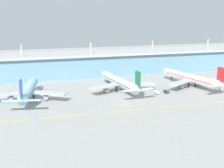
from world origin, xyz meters
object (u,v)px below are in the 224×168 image
airliner_near (28,90)px  airliner_middle (120,82)px  airliner_far (191,78)px  pushback_tug (166,91)px  baggage_cart (157,92)px

airliner_near → airliner_middle: same height
airliner_far → pushback_tug: (-25.25, -11.46, -5.35)m
pushback_tug → airliner_near: bearing=174.8°
airliner_far → baggage_cart: airliner_far is taller
baggage_cart → airliner_near: bearing=173.5°
airliner_middle → baggage_cart: (21.13, -15.35, -5.19)m
airliner_near → airliner_far: size_ratio=0.94×
airliner_middle → airliner_far: (54.02, -2.79, 0.00)m
airliner_near → baggage_cart: size_ratio=16.32×
airliner_far → baggage_cart: size_ratio=17.37×
airliner_middle → pushback_tug: airliner_middle is taller
airliner_middle → baggage_cart: size_ratio=17.10×
airliner_middle → airliner_near: bearing=-174.5°
airliner_near → airliner_far: 116.05m
airliner_near → baggage_cart: bearing=-6.5°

